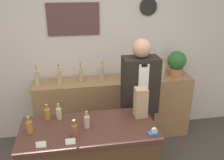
{
  "coord_description": "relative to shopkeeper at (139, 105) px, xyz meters",
  "views": [
    {
      "loc": [
        -0.4,
        -1.62,
        2.35
      ],
      "look_at": [
        0.08,
        1.13,
        1.22
      ],
      "focal_mm": 40.0,
      "sensor_mm": 36.0,
      "label": 1
    }
  ],
  "objects": [
    {
      "name": "paper_bag",
      "position": [
        -0.12,
        -0.43,
        0.27
      ],
      "size": [
        0.13,
        0.13,
        0.33
      ],
      "color": "tan",
      "rests_on": "display_counter"
    },
    {
      "name": "counter_bottle_1",
      "position": [
        -1.1,
        -0.34,
        0.18
      ],
      "size": [
        0.06,
        0.06,
        0.18
      ],
      "color": "olive",
      "rests_on": "display_counter"
    },
    {
      "name": "back_shelf",
      "position": [
        -0.21,
        0.63,
        -0.37
      ],
      "size": [
        2.35,
        0.41,
        0.97
      ],
      "color": "#9E754C",
      "rests_on": "ground_plane"
    },
    {
      "name": "shelf_bottle_4",
      "position": [
        -0.08,
        0.65,
        0.23
      ],
      "size": [
        0.06,
        0.06,
        0.29
      ],
      "color": "tan",
      "rests_on": "back_shelf"
    },
    {
      "name": "shelf_bottle_3",
      "position": [
        -0.38,
        0.64,
        0.23
      ],
      "size": [
        0.06,
        0.06,
        0.29
      ],
      "color": "tan",
      "rests_on": "back_shelf"
    },
    {
      "name": "back_wall",
      "position": [
        -0.42,
        0.9,
        0.5
      ],
      "size": [
        5.2,
        0.09,
        2.7
      ],
      "color": "silver",
      "rests_on": "ground_plane"
    },
    {
      "name": "shelf_bottle_2",
      "position": [
        -0.69,
        0.64,
        0.23
      ],
      "size": [
        0.06,
        0.06,
        0.29
      ],
      "color": "tan",
      "rests_on": "back_shelf"
    },
    {
      "name": "tape_dispenser",
      "position": [
        -0.09,
        -0.8,
        0.13
      ],
      "size": [
        0.09,
        0.06,
        0.07
      ],
      "color": "#2D66A8",
      "rests_on": "display_counter"
    },
    {
      "name": "counter_bottle_2",
      "position": [
        -0.98,
        -0.35,
        0.18
      ],
      "size": [
        0.06,
        0.06,
        0.18
      ],
      "color": "tan",
      "rests_on": "display_counter"
    },
    {
      "name": "counter_bottle_0",
      "position": [
        -1.25,
        -0.56,
        0.18
      ],
      "size": [
        0.06,
        0.06,
        0.18
      ],
      "color": "#A26D30",
      "rests_on": "display_counter"
    },
    {
      "name": "shopkeeper",
      "position": [
        0.0,
        0.0,
        0.0
      ],
      "size": [
        0.43,
        0.27,
        1.72
      ],
      "color": "black",
      "rests_on": "ground_plane"
    },
    {
      "name": "shelf_bottle_1",
      "position": [
        -0.99,
        0.62,
        0.23
      ],
      "size": [
        0.06,
        0.06,
        0.29
      ],
      "color": "tan",
      "rests_on": "back_shelf"
    },
    {
      "name": "price_card_right",
      "position": [
        -0.87,
        -0.81,
        0.14
      ],
      "size": [
        0.09,
        0.02,
        0.06
      ],
      "color": "white",
      "rests_on": "display_counter"
    },
    {
      "name": "price_card_left",
      "position": [
        -1.13,
        -0.81,
        0.14
      ],
      "size": [
        0.09,
        0.02,
        0.06
      ],
      "color": "white",
      "rests_on": "display_counter"
    },
    {
      "name": "shelf_bottle_6",
      "position": [
        0.53,
        0.61,
        0.23
      ],
      "size": [
        0.06,
        0.06,
        0.29
      ],
      "color": "tan",
      "rests_on": "back_shelf"
    },
    {
      "name": "shelf_bottle_5",
      "position": [
        0.23,
        0.63,
        0.23
      ],
      "size": [
        0.06,
        0.06,
        0.29
      ],
      "color": "tan",
      "rests_on": "back_shelf"
    },
    {
      "name": "shelf_bottle_0",
      "position": [
        -1.3,
        0.63,
        0.23
      ],
      "size": [
        0.06,
        0.06,
        0.29
      ],
      "color": "tan",
      "rests_on": "back_shelf"
    },
    {
      "name": "potted_plant",
      "position": [
        0.75,
        0.64,
        0.33
      ],
      "size": [
        0.28,
        0.28,
        0.38
      ],
      "color": "#B27047",
      "rests_on": "back_shelf"
    },
    {
      "name": "counter_bottle_4",
      "position": [
        -0.7,
        -0.56,
        0.18
      ],
      "size": [
        0.06,
        0.06,
        0.18
      ],
      "color": "tan",
      "rests_on": "display_counter"
    },
    {
      "name": "counter_bottle_3",
      "position": [
        -0.83,
        -0.7,
        0.18
      ],
      "size": [
        0.06,
        0.06,
        0.18
      ],
      "color": "brown",
      "rests_on": "display_counter"
    }
  ]
}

